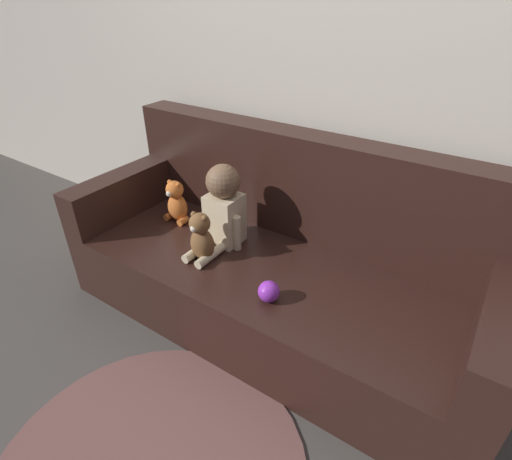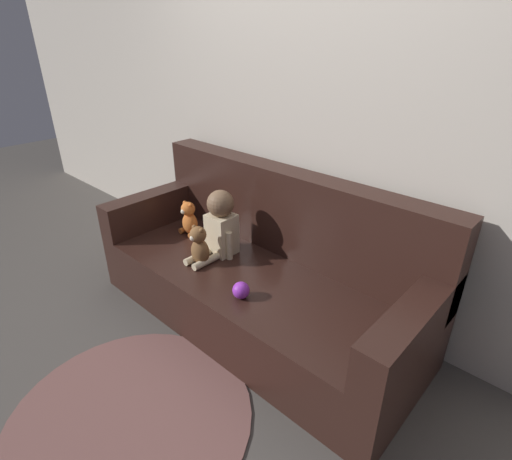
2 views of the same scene
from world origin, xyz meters
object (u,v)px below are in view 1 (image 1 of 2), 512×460
toy_ball (269,291)px  person_baby (223,208)px  teddy_bear_brown (201,237)px  couch (277,265)px  plush_toy_side (177,202)px

toy_ball → person_baby: bearing=149.6°
teddy_bear_brown → toy_ball: teddy_bear_brown is taller
couch → plush_toy_side: size_ratio=8.53×
person_baby → plush_toy_side: size_ratio=1.74×
plush_toy_side → toy_ball: plush_toy_side is taller
couch → teddy_bear_brown: size_ratio=8.18×
person_baby → teddy_bear_brown: bearing=-88.4°
plush_toy_side → toy_ball: bearing=-19.9°
couch → toy_ball: bearing=-65.5°
plush_toy_side → teddy_bear_brown: bearing=-30.1°
person_baby → couch: bearing=10.9°
person_baby → teddy_bear_brown: (0.01, -0.19, -0.08)m
person_baby → plush_toy_side: (-0.37, 0.03, -0.09)m
teddy_bear_brown → plush_toy_side: teddy_bear_brown is taller
person_baby → toy_ball: size_ratio=4.56×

